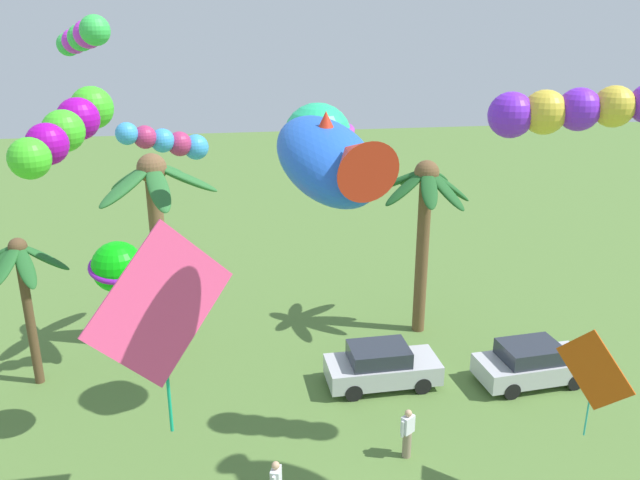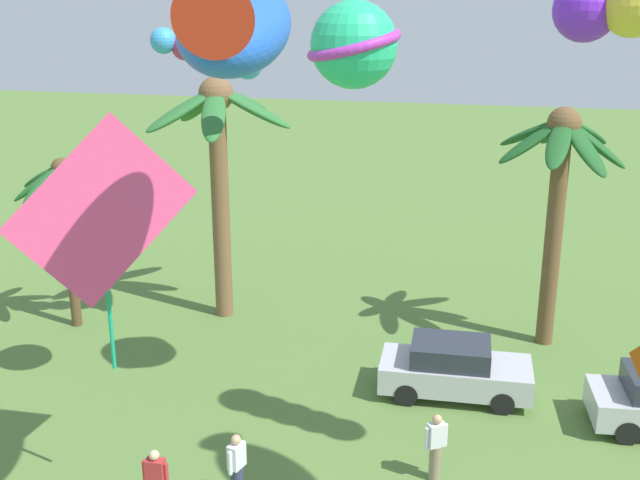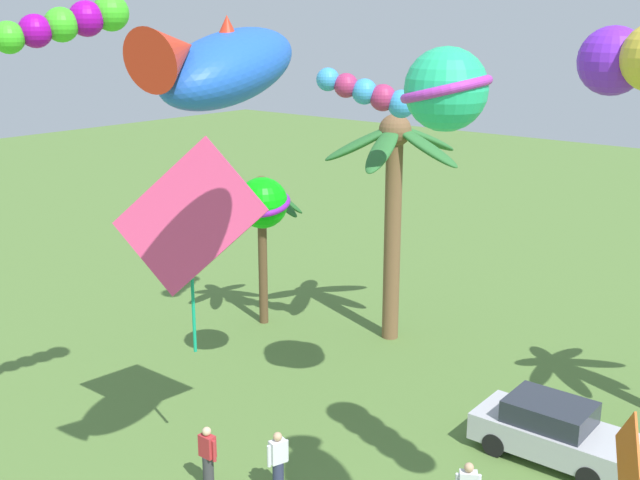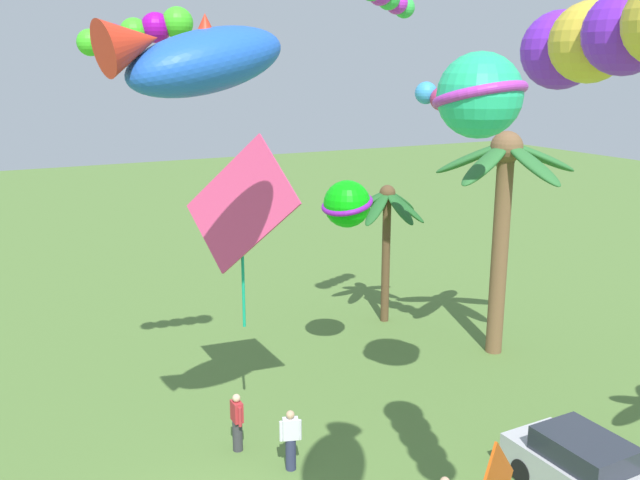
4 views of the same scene
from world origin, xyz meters
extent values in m
cylinder|color=brown|center=(5.00, 12.18, 3.31)|extent=(0.50, 0.50, 6.63)
ellipsoid|color=#1E5623|center=(5.87, 12.14, 6.11)|extent=(1.91, 0.69, 1.50)
ellipsoid|color=#1E5623|center=(5.66, 12.91, 6.30)|extent=(1.83, 1.94, 1.15)
ellipsoid|color=#1E5623|center=(4.79, 13.10, 6.24)|extent=(1.04, 2.10, 1.26)
ellipsoid|color=#1E5623|center=(4.17, 12.66, 6.27)|extent=(2.07, 1.54, 1.20)
ellipsoid|color=#1E5623|center=(4.15, 11.90, 6.15)|extent=(2.03, 1.18, 1.41)
ellipsoid|color=#1E5623|center=(4.82, 11.25, 6.24)|extent=(0.98, 2.10, 1.25)
ellipsoid|color=#1E5623|center=(5.52, 11.49, 6.11)|extent=(1.61, 1.88, 1.49)
sphere|color=brown|center=(5.00, 12.18, 6.63)|extent=(0.95, 0.95, 0.95)
cylinder|color=brown|center=(-5.10, 12.21, 3.58)|extent=(0.56, 0.56, 7.16)
ellipsoid|color=#2D7033|center=(-3.98, 12.30, 6.74)|extent=(2.43, 0.88, 1.39)
ellipsoid|color=#2D7033|center=(-4.64, 13.28, 6.82)|extent=(1.60, 2.52, 1.23)
ellipsoid|color=#2D7033|center=(-5.93, 12.93, 6.67)|extent=(2.23, 2.06, 1.51)
ellipsoid|color=#2D7033|center=(-5.92, 11.42, 6.75)|extent=(2.21, 2.17, 1.36)
ellipsoid|color=#2D7033|center=(-4.82, 11.13, 6.71)|extent=(1.27, 2.47, 1.44)
sphere|color=brown|center=(-5.10, 12.21, 7.16)|extent=(1.06, 1.06, 1.06)
cylinder|color=brown|center=(-9.41, 10.41, 2.55)|extent=(0.32, 0.32, 5.10)
ellipsoid|color=#236028|center=(-8.67, 10.49, 4.65)|extent=(1.66, 0.67, 1.22)
ellipsoid|color=#236028|center=(-8.90, 10.91, 4.61)|extent=(1.46, 1.46, 1.31)
ellipsoid|color=#236028|center=(-9.63, 11.16, 4.70)|extent=(0.97, 1.74, 1.13)
ellipsoid|color=#236028|center=(-10.18, 10.63, 4.75)|extent=(1.78, 0.95, 1.05)
ellipsoid|color=#236028|center=(-10.10, 10.18, 4.64)|extent=(1.68, 0.99, 1.24)
ellipsoid|color=#236028|center=(-9.60, 9.64, 4.75)|extent=(0.90, 1.78, 1.05)
ellipsoid|color=#236028|center=(-9.07, 9.77, 4.63)|extent=(1.19, 1.64, 1.26)
sphere|color=brown|center=(-9.41, 10.41, 5.10)|extent=(0.60, 0.60, 0.60)
cube|color=#BCBCC1|center=(2.52, 8.37, 0.60)|extent=(3.94, 1.79, 0.70)
cube|color=#282D38|center=(2.37, 8.37, 1.23)|extent=(2.06, 1.54, 0.56)
cylinder|color=black|center=(3.71, 9.18, 0.30)|extent=(0.60, 0.19, 0.60)
cylinder|color=black|center=(3.75, 7.62, 0.30)|extent=(0.60, 0.19, 0.60)
cylinder|color=black|center=(1.29, 9.12, 0.30)|extent=(0.60, 0.19, 0.60)
cylinder|color=black|center=(1.33, 7.56, 0.30)|extent=(0.60, 0.19, 0.60)
cylinder|color=black|center=(6.49, 8.39, 0.30)|extent=(0.61, 0.23, 0.60)
cylinder|color=black|center=(6.62, 6.84, 0.30)|extent=(0.61, 0.23, 0.60)
cube|color=#B72D33|center=(-3.11, 1.97, 1.11)|extent=(0.38, 0.23, 0.54)
sphere|color=beige|center=(-3.11, 1.97, 1.48)|extent=(0.21, 0.21, 0.21)
cylinder|color=#B72D33|center=(-2.88, 1.97, 1.06)|extent=(0.09, 0.09, 0.52)
cylinder|color=#B72D33|center=(-3.34, 1.97, 1.06)|extent=(0.09, 0.09, 0.52)
cube|color=silver|center=(-1.69, 2.84, 1.11)|extent=(0.34, 0.43, 0.54)
sphere|color=tan|center=(-1.69, 2.84, 1.48)|extent=(0.21, 0.21, 0.21)
cylinder|color=silver|center=(-1.76, 2.62, 1.06)|extent=(0.09, 0.09, 0.52)
cylinder|color=silver|center=(-1.62, 3.06, 1.06)|extent=(0.09, 0.09, 0.52)
cylinder|color=gray|center=(2.28, 4.49, 0.42)|extent=(0.26, 0.26, 0.84)
cube|color=silver|center=(2.28, 4.49, 1.11)|extent=(0.44, 0.40, 0.54)
sphere|color=tan|center=(2.28, 4.49, 1.48)|extent=(0.21, 0.21, 0.21)
cylinder|color=silver|center=(2.09, 4.36, 1.06)|extent=(0.09, 0.09, 0.52)
cylinder|color=silver|center=(2.47, 4.62, 1.06)|extent=(0.09, 0.09, 0.52)
sphere|color=#7A26E7|center=(4.48, 4.45, 9.94)|extent=(1.14, 1.14, 1.14)
sphere|color=yellow|center=(5.24, 4.21, 10.03)|extent=(1.10, 1.10, 1.10)
sphere|color=#27CC87|center=(-0.01, 6.73, 9.09)|extent=(1.90, 1.90, 1.90)
torus|color=#BF36C1|center=(-0.01, 6.73, 9.09)|extent=(2.55, 2.56, 0.73)
ellipsoid|color=blue|center=(-0.77, 0.77, 9.81)|extent=(2.21, 3.67, 1.82)
cone|color=red|center=(-0.51, -0.68, 10.10)|extent=(1.24, 1.39, 1.23)
sphere|color=#0BCD0E|center=(-5.65, 6.58, 5.68)|extent=(1.44, 1.44, 1.44)
torus|color=purple|center=(-5.65, 6.58, 5.68)|extent=(2.07, 2.06, 0.58)
sphere|color=#3CA4F1|center=(-3.44, 10.06, 8.28)|extent=(0.81, 0.81, 0.81)
sphere|color=#BA2F68|center=(-3.93, 9.84, 8.44)|extent=(0.78, 0.78, 0.78)
sphere|color=#3CA4F1|center=(-4.42, 9.61, 8.61)|extent=(0.74, 0.74, 0.74)
sphere|color=#BA2F68|center=(-4.91, 9.38, 8.77)|extent=(0.71, 0.71, 0.71)
sphere|color=#3CA4F1|center=(-5.41, 9.15, 8.93)|extent=(0.68, 0.68, 0.68)
cube|color=#EC457C|center=(-4.14, 2.62, 6.28)|extent=(3.23, 1.95, 3.60)
cylinder|color=#16AB7A|center=(-4.14, 2.62, 4.17)|extent=(0.08, 0.08, 2.41)
camera|label=1|loc=(-2.65, -10.56, 12.31)|focal=35.93mm
camera|label=2|loc=(2.94, -10.79, 10.48)|focal=45.00mm
camera|label=3|loc=(9.27, -8.81, 10.60)|focal=44.19mm
camera|label=4|loc=(12.19, -3.41, 9.71)|focal=38.69mm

